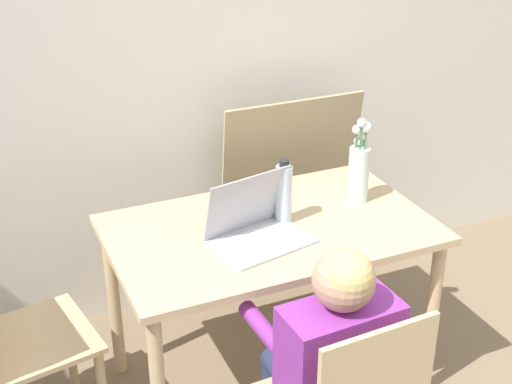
{
  "coord_description": "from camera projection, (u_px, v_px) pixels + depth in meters",
  "views": [
    {
      "loc": [
        -0.73,
        -0.62,
        2.01
      ],
      "look_at": [
        0.18,
        1.42,
        0.91
      ],
      "focal_mm": 50.0,
      "sensor_mm": 36.0,
      "label": 1
    }
  ],
  "objects": [
    {
      "name": "wall_back",
      "position": [
        138.0,
        46.0,
        2.93
      ],
      "size": [
        6.4,
        0.05,
        2.5
      ],
      "color": "white",
      "rests_on": "ground_plane"
    },
    {
      "name": "dining_table",
      "position": [
        270.0,
        248.0,
        2.68
      ],
      "size": [
        1.19,
        0.72,
        0.73
      ],
      "color": "#D6B784",
      "rests_on": "ground_plane"
    },
    {
      "name": "person_seated",
      "position": [
        331.0,
        345.0,
        2.18
      ],
      "size": [
        0.38,
        0.44,
        0.99
      ],
      "rotation": [
        0.0,
        0.0,
        3.18
      ],
      "color": "purple",
      "rests_on": "ground_plane"
    },
    {
      "name": "laptop",
      "position": [
        256.0,
        225.0,
        2.53
      ],
      "size": [
        0.38,
        0.3,
        0.24
      ],
      "rotation": [
        0.0,
        0.0,
        0.2
      ],
      "color": "#B2B2B7",
      "rests_on": "dining_table"
    },
    {
      "name": "flower_vase",
      "position": [
        359.0,
        167.0,
        2.77
      ],
      "size": [
        0.08,
        0.08,
        0.35
      ],
      "color": "silver",
      "rests_on": "dining_table"
    },
    {
      "name": "water_bottle",
      "position": [
        284.0,
        193.0,
        2.62
      ],
      "size": [
        0.06,
        0.06,
        0.25
      ],
      "color": "silver",
      "rests_on": "dining_table"
    },
    {
      "name": "cardboard_panel",
      "position": [
        288.0,
        195.0,
        3.39
      ],
      "size": [
        0.68,
        0.15,
        0.99
      ],
      "color": "tan",
      "rests_on": "ground_plane"
    }
  ]
}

